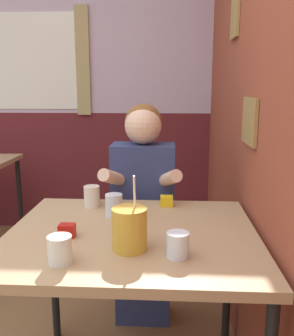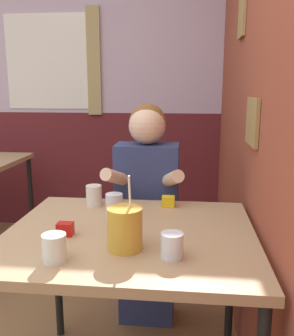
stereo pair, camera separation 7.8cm
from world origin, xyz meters
TOP-DOWN VIEW (x-y plane):
  - brick_wall_right at (1.34, 1.21)m, footprint 0.08×4.42m
  - back_wall at (-0.01, 2.45)m, footprint 5.61×0.09m
  - main_table at (0.79, 0.42)m, footprint 0.98×0.85m
  - person_seated at (0.80, 1.01)m, footprint 0.42×0.40m
  - cocktail_pitcher at (0.80, 0.26)m, footprint 0.12×0.12m
  - glass_near_pitcher at (0.97, 0.21)m, footprint 0.08×0.08m
  - glass_center at (0.59, 0.14)m, footprint 0.08×0.08m
  - glass_far_side at (0.57, 0.73)m, footprint 0.08×0.08m
  - glass_by_brick at (0.70, 0.59)m, footprint 0.08×0.08m
  - condiment_ketchup at (0.55, 0.36)m, footprint 0.06×0.04m
  - condiment_mustard at (0.93, 0.75)m, footprint 0.06×0.04m

SIDE VIEW (x-z plane):
  - person_seated at x=0.80m, z-range 0.03..1.27m
  - main_table at x=0.79m, z-range 0.32..1.09m
  - condiment_ketchup at x=0.55m, z-range 0.77..0.82m
  - condiment_mustard at x=0.93m, z-range 0.77..0.82m
  - glass_near_pitcher at x=0.97m, z-range 0.77..0.86m
  - glass_center at x=0.59m, z-range 0.77..0.86m
  - glass_far_side at x=0.57m, z-range 0.77..0.87m
  - glass_by_brick at x=0.70m, z-range 0.77..0.87m
  - cocktail_pitcher at x=0.80m, z-range 0.71..0.98m
  - brick_wall_right at x=1.34m, z-range 0.00..2.70m
  - back_wall at x=-0.01m, z-range 0.01..2.71m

